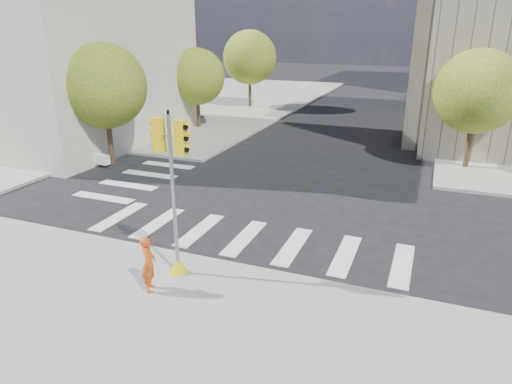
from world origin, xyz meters
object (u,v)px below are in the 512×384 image
Objects in this scene: lamp_near at (484,74)px; traffic_signal at (174,208)px; lamp_far at (472,59)px; planter_wall at (67,154)px; photographer at (149,264)px.

lamp_near reaches higher than traffic_signal.
lamp_far is 1.35× the size of planter_wall.
lamp_far is 35.69m from photographer.
lamp_near is 14.00m from lamp_far.
lamp_near is at bearing 31.42° from planter_wall.
traffic_signal is 15.29m from planter_wall.
lamp_near is 21.29m from traffic_signal.
planter_wall is (-12.35, 8.82, -1.83)m from traffic_signal.
planter_wall is (-21.26, -24.38, -4.18)m from lamp_far.
traffic_signal is 3.00× the size of photographer.
traffic_signal reaches higher than planter_wall.
lamp_near is at bearing -90.00° from lamp_far.
photographer is 0.27× the size of planter_wall.
traffic_signal is at bearing -114.88° from lamp_near.
planter_wall is at bearing 151.61° from traffic_signal.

